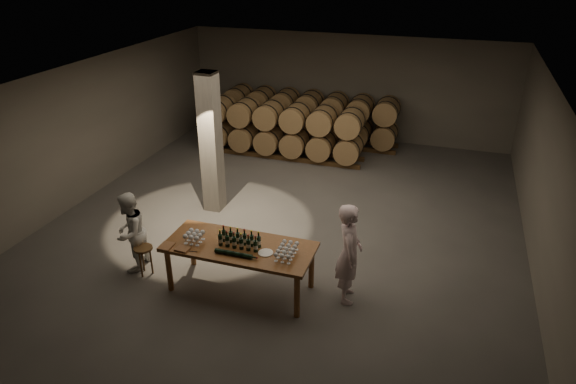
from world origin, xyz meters
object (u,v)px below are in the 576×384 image
(bottle_cluster, at_px, (239,241))
(person_man, at_px, (349,253))
(notebook_near, at_px, (183,249))
(plate, at_px, (266,253))
(stool, at_px, (144,252))
(tasting_table, at_px, (240,250))
(person_woman, at_px, (130,232))

(bottle_cluster, xyz_separation_m, person_man, (1.84, 0.34, -0.10))
(notebook_near, height_order, person_man, person_man)
(plate, bearing_deg, stool, -178.84)
(stool, bearing_deg, person_man, 7.09)
(tasting_table, distance_m, bottle_cluster, 0.21)
(stool, height_order, person_man, person_man)
(person_woman, bearing_deg, stool, 64.80)
(person_woman, bearing_deg, plate, 82.27)
(notebook_near, height_order, stool, notebook_near)
(bottle_cluster, bearing_deg, notebook_near, -155.04)
(tasting_table, bearing_deg, plate, -9.88)
(plate, xyz_separation_m, person_woman, (-2.71, 0.06, -0.13))
(person_woman, bearing_deg, bottle_cluster, 83.86)
(notebook_near, relative_size, person_woman, 0.15)
(person_man, bearing_deg, notebook_near, 92.02)
(plate, relative_size, person_woman, 0.16)
(person_woman, bearing_deg, notebook_near, 66.85)
(stool, bearing_deg, person_woman, 161.29)
(tasting_table, height_order, person_woman, person_woman)
(notebook_near, xyz_separation_m, stool, (-1.01, 0.29, -0.44))
(stool, relative_size, person_woman, 0.37)
(plate, distance_m, stool, 2.43)
(person_man, xyz_separation_m, person_woman, (-4.04, -0.36, -0.13))
(plate, xyz_separation_m, stool, (-2.39, -0.05, -0.44))
(bottle_cluster, distance_m, person_woman, 2.22)
(person_man, bearing_deg, stool, 83.63)
(bottle_cluster, height_order, person_man, person_man)
(bottle_cluster, height_order, notebook_near, bottle_cluster)
(plate, height_order, person_woman, person_woman)
(stool, xyz_separation_m, person_man, (3.73, 0.46, 0.44))
(person_man, height_order, person_woman, person_man)
(tasting_table, height_order, plate, plate)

